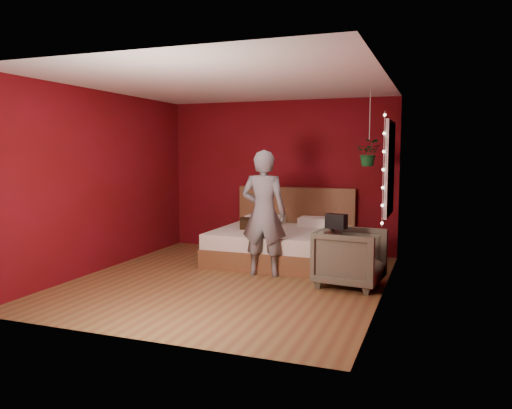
# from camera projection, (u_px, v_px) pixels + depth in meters

# --- Properties ---
(floor) EXTENTS (4.50, 4.50, 0.00)m
(floor) POSITION_uv_depth(u_px,v_px,m) (229.00, 280.00, 6.70)
(floor) COLOR brown
(floor) RESTS_ON ground
(room_walls) EXTENTS (4.04, 4.54, 2.62)m
(room_walls) POSITION_uv_depth(u_px,v_px,m) (229.00, 155.00, 6.53)
(room_walls) COLOR maroon
(room_walls) RESTS_ON ground
(window) EXTENTS (0.05, 0.97, 1.27)m
(window) POSITION_uv_depth(u_px,v_px,m) (389.00, 168.00, 6.71)
(window) COLOR white
(window) RESTS_ON room_walls
(fairy_lights) EXTENTS (0.04, 0.04, 1.45)m
(fairy_lights) POSITION_uv_depth(u_px,v_px,m) (383.00, 170.00, 6.23)
(fairy_lights) COLOR silver
(fairy_lights) RESTS_ON room_walls
(bed) EXTENTS (2.04, 1.73, 1.12)m
(bed) POSITION_uv_depth(u_px,v_px,m) (283.00, 243.00, 7.90)
(bed) COLOR brown
(bed) RESTS_ON ground
(person) EXTENTS (0.66, 0.46, 1.75)m
(person) POSITION_uv_depth(u_px,v_px,m) (264.00, 213.00, 6.92)
(person) COLOR slate
(person) RESTS_ON ground
(armchair) EXTENTS (0.89, 0.87, 0.74)m
(armchair) POSITION_uv_depth(u_px,v_px,m) (351.00, 257.00, 6.40)
(armchair) COLOR #575744
(armchair) RESTS_ON ground
(handbag) EXTENTS (0.29, 0.20, 0.19)m
(handbag) POSITION_uv_depth(u_px,v_px,m) (336.00, 221.00, 6.39)
(handbag) COLOR black
(handbag) RESTS_ON armchair
(throw_pillow) EXTENTS (0.54, 0.54, 0.15)m
(throw_pillow) POSITION_uv_depth(u_px,v_px,m) (253.00, 223.00, 8.00)
(throw_pillow) COLOR black
(throw_pillow) RESTS_ON bed
(hanging_plant) EXTENTS (0.37, 0.33, 1.09)m
(hanging_plant) POSITION_uv_depth(u_px,v_px,m) (369.00, 153.00, 7.27)
(hanging_plant) COLOR silver
(hanging_plant) RESTS_ON room_walls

